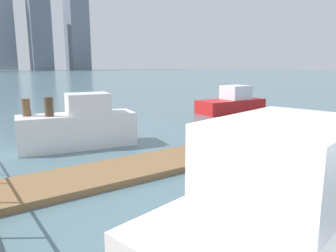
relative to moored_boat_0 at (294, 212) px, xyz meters
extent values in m
plane|color=slate|center=(-0.96, 19.33, -0.92)|extent=(300.00, 300.00, 0.00)
cube|color=olive|center=(1.44, 5.48, -0.83)|extent=(11.80, 2.00, 0.18)
cylinder|color=#473826|center=(-1.10, 9.22, 0.08)|extent=(0.31, 0.31, 1.98)
cylinder|color=brown|center=(-1.68, 10.07, -0.16)|extent=(0.28, 0.28, 1.50)
cylinder|color=brown|center=(-1.76, 9.76, 0.05)|extent=(0.29, 0.29, 1.93)
cube|color=white|center=(0.11, 0.02, -0.27)|extent=(6.07, 3.25, 1.30)
cube|color=white|center=(-0.39, -0.08, 0.93)|extent=(2.70, 2.15, 1.11)
cube|color=white|center=(-0.09, 9.22, -0.27)|extent=(4.49, 2.16, 1.29)
cube|color=white|center=(0.33, 9.14, 0.76)|extent=(1.74, 1.39, 0.77)
cube|color=red|center=(11.37, 12.24, -0.49)|extent=(4.73, 2.09, 0.85)
cube|color=white|center=(11.79, 12.22, 0.39)|extent=(1.69, 1.56, 0.90)
cube|color=gray|center=(23.16, 177.70, 21.24)|extent=(11.95, 8.01, 44.31)
cube|color=slate|center=(38.72, 166.26, 15.92)|extent=(10.56, 14.56, 33.66)
cube|color=slate|center=(57.65, 166.79, 25.49)|extent=(10.58, 10.43, 52.82)
camera|label=1|loc=(-4.26, -2.66, 2.24)|focal=34.52mm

